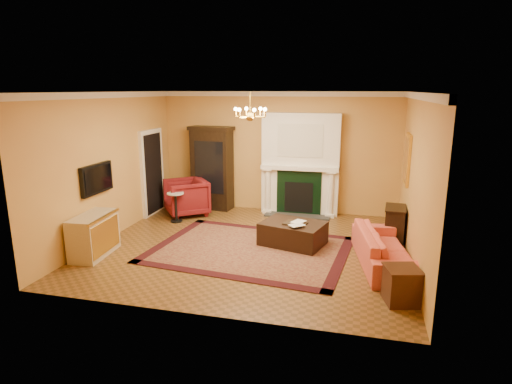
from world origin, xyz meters
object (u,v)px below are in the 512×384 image
(coral_sofa, at_px, (385,243))
(console_table, at_px, (394,226))
(china_cabinet, at_px, (212,170))
(leather_ottoman, at_px, (293,233))
(pedestal_table, at_px, (176,205))
(end_table, at_px, (401,286))
(wingback_armchair, at_px, (186,196))
(commode, at_px, (94,235))

(coral_sofa, distance_m, console_table, 1.26)
(china_cabinet, relative_size, leather_ottoman, 1.71)
(pedestal_table, relative_size, coral_sofa, 0.33)
(pedestal_table, distance_m, end_table, 5.61)
(end_table, height_order, leather_ottoman, end_table)
(wingback_armchair, relative_size, pedestal_table, 1.39)
(commode, xyz_separation_m, leather_ottoman, (3.53, 1.46, -0.15))
(wingback_armchair, relative_size, commode, 0.93)
(commode, height_order, coral_sofa, coral_sofa)
(pedestal_table, height_order, end_table, pedestal_table)
(wingback_armchair, bearing_deg, end_table, 16.69)
(coral_sofa, bearing_deg, commode, 89.03)
(pedestal_table, relative_size, commode, 0.67)
(wingback_armchair, bearing_deg, commode, -49.67)
(console_table, bearing_deg, leather_ottoman, -158.44)
(pedestal_table, bearing_deg, commode, -105.14)
(pedestal_table, relative_size, end_table, 1.36)
(wingback_armchair, distance_m, end_table, 5.95)
(wingback_armchair, bearing_deg, coral_sofa, 28.31)
(coral_sofa, bearing_deg, console_table, -21.17)
(coral_sofa, bearing_deg, leather_ottoman, 60.26)
(china_cabinet, distance_m, end_table, 6.13)
(console_table, bearing_deg, china_cabinet, 164.82)
(leather_ottoman, bearing_deg, coral_sofa, -4.72)
(wingback_armchair, distance_m, console_table, 4.96)
(console_table, bearing_deg, wingback_armchair, 174.50)
(pedestal_table, height_order, commode, commode)
(china_cabinet, height_order, console_table, china_cabinet)
(china_cabinet, relative_size, end_table, 3.94)
(wingback_armchair, distance_m, pedestal_table, 0.62)
(china_cabinet, bearing_deg, commode, -99.19)
(pedestal_table, distance_m, console_table, 4.89)
(commode, xyz_separation_m, coral_sofa, (5.27, 0.84, 0.02))
(coral_sofa, height_order, console_table, coral_sofa)
(wingback_armchair, relative_size, leather_ottoman, 0.82)
(console_table, xyz_separation_m, leather_ottoman, (-1.98, -0.62, -0.12))
(china_cabinet, bearing_deg, pedestal_table, -100.82)
(wingback_armchair, height_order, coral_sofa, wingback_armchair)
(coral_sofa, bearing_deg, china_cabinet, 46.27)
(end_table, bearing_deg, pedestal_table, 149.41)
(end_table, distance_m, console_table, 2.63)
(wingback_armchair, bearing_deg, china_cabinet, 112.04)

